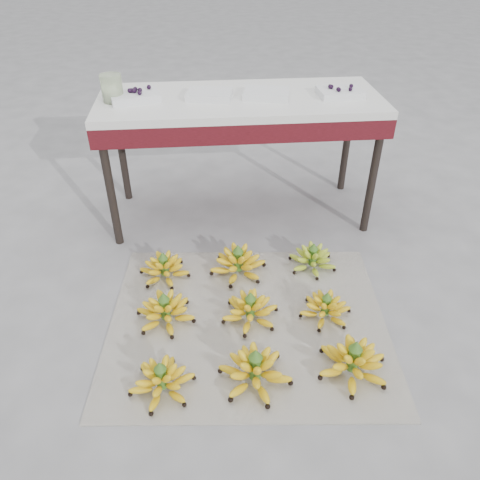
{
  "coord_description": "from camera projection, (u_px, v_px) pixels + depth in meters",
  "views": [
    {
      "loc": [
        -0.11,
        -1.55,
        1.54
      ],
      "look_at": [
        0.05,
        0.22,
        0.28
      ],
      "focal_mm": 35.0,
      "sensor_mm": 36.0,
      "label": 1
    }
  ],
  "objects": [
    {
      "name": "tray_right",
      "position": [
        266.0,
        94.0,
        2.47
      ],
      "size": [
        0.27,
        0.21,
        0.04
      ],
      "color": "silver",
      "rests_on": "vendor_table"
    },
    {
      "name": "newspaper_mat",
      "position": [
        248.0,
        322.0,
        2.13
      ],
      "size": [
        1.33,
        1.15,
        0.01
      ],
      "primitive_type": "cube",
      "rotation": [
        0.0,
        0.0,
        -0.08
      ],
      "color": "white",
      "rests_on": "ground"
    },
    {
      "name": "glass_jar",
      "position": [
        112.0,
        88.0,
        2.38
      ],
      "size": [
        0.12,
        0.12,
        0.14
      ],
      "primitive_type": "cylinder",
      "rotation": [
        0.0,
        0.0,
        -0.13
      ],
      "color": "beige",
      "rests_on": "vendor_table"
    },
    {
      "name": "bunch_mid_right",
      "position": [
        326.0,
        308.0,
        2.13
      ],
      "size": [
        0.28,
        0.28,
        0.14
      ],
      "rotation": [
        0.0,
        0.0,
        -0.2
      ],
      "color": "yellow",
      "rests_on": "newspaper_mat"
    },
    {
      "name": "bunch_front_left",
      "position": [
        162.0,
        380.0,
        1.8
      ],
      "size": [
        0.26,
        0.26,
        0.16
      ],
      "rotation": [
        0.0,
        0.0,
        -0.01
      ],
      "color": "yellow",
      "rests_on": "newspaper_mat"
    },
    {
      "name": "bunch_mid_center",
      "position": [
        250.0,
        310.0,
        2.12
      ],
      "size": [
        0.27,
        0.27,
        0.16
      ],
      "rotation": [
        0.0,
        0.0,
        -0.05
      ],
      "color": "yellow",
      "rests_on": "newspaper_mat"
    },
    {
      "name": "ground",
      "position": [
        233.0,
        318.0,
        2.16
      ],
      "size": [
        60.0,
        60.0,
        0.0
      ],
      "primitive_type": "plane",
      "color": "slate",
      "rests_on": "ground"
    },
    {
      "name": "tray_far_left",
      "position": [
        135.0,
        96.0,
        2.43
      ],
      "size": [
        0.28,
        0.23,
        0.06
      ],
      "color": "silver",
      "rests_on": "vendor_table"
    },
    {
      "name": "tray_far_right",
      "position": [
        340.0,
        92.0,
        2.48
      ],
      "size": [
        0.24,
        0.18,
        0.06
      ],
      "color": "silver",
      "rests_on": "vendor_table"
    },
    {
      "name": "bunch_front_right",
      "position": [
        353.0,
        362.0,
        1.86
      ],
      "size": [
        0.34,
        0.34,
        0.18
      ],
      "rotation": [
        0.0,
        0.0,
        0.19
      ],
      "color": "yellow",
      "rests_on": "newspaper_mat"
    },
    {
      "name": "bunch_mid_left",
      "position": [
        165.0,
        311.0,
        2.11
      ],
      "size": [
        0.35,
        0.35,
        0.16
      ],
      "rotation": [
        0.0,
        0.0,
        -0.37
      ],
      "color": "yellow",
      "rests_on": "newspaper_mat"
    },
    {
      "name": "tray_left",
      "position": [
        209.0,
        95.0,
        2.46
      ],
      "size": [
        0.26,
        0.21,
        0.04
      ],
      "color": "silver",
      "rests_on": "vendor_table"
    },
    {
      "name": "bunch_back_left",
      "position": [
        164.0,
        268.0,
        2.36
      ],
      "size": [
        0.33,
        0.33,
        0.15
      ],
      "rotation": [
        0.0,
        0.0,
        -0.38
      ],
      "color": "yellow",
      "rests_on": "newspaper_mat"
    },
    {
      "name": "vendor_table",
      "position": [
        240.0,
        112.0,
        2.53
      ],
      "size": [
        1.51,
        0.61,
        0.73
      ],
      "color": "black",
      "rests_on": "ground"
    },
    {
      "name": "bunch_back_center",
      "position": [
        238.0,
        263.0,
        2.39
      ],
      "size": [
        0.36,
        0.36,
        0.17
      ],
      "rotation": [
        0.0,
        0.0,
        -0.33
      ],
      "color": "yellow",
      "rests_on": "newspaper_mat"
    },
    {
      "name": "bunch_front_center",
      "position": [
        255.0,
        370.0,
        1.83
      ],
      "size": [
        0.37,
        0.37,
        0.18
      ],
      "rotation": [
        0.0,
        0.0,
        0.36
      ],
      "color": "yellow",
      "rests_on": "newspaper_mat"
    },
    {
      "name": "bunch_back_right",
      "position": [
        312.0,
        259.0,
        2.43
      ],
      "size": [
        0.26,
        0.26,
        0.15
      ],
      "rotation": [
        0.0,
        0.0,
        0.07
      ],
      "color": "#86A824",
      "rests_on": "newspaper_mat"
    }
  ]
}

